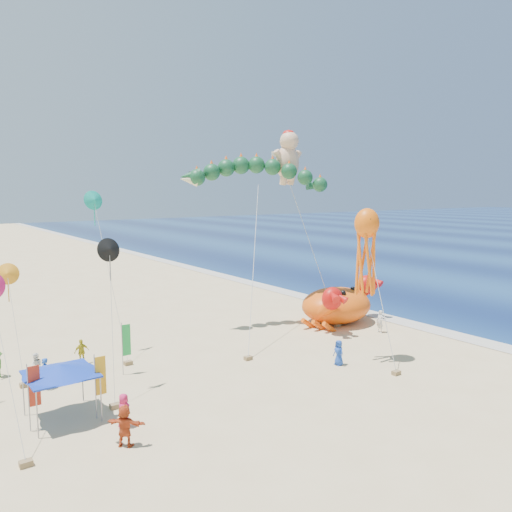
# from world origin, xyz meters

# --- Properties ---
(ground) EXTENTS (320.00, 320.00, 0.00)m
(ground) POSITION_xyz_m (0.00, 0.00, 0.00)
(ground) COLOR #D1B784
(ground) RESTS_ON ground
(foam_strip) EXTENTS (320.00, 320.00, 0.00)m
(foam_strip) POSITION_xyz_m (12.00, 0.00, 0.01)
(foam_strip) COLOR silver
(foam_strip) RESTS_ON ground
(crab_inflatable) EXTENTS (8.40, 6.86, 3.68)m
(crab_inflatable) POSITION_xyz_m (7.35, 3.31, 1.62)
(crab_inflatable) COLOR #E8540C
(crab_inflatable) RESTS_ON ground
(dragon_kite) EXTENTS (11.75, 9.54, 13.25)m
(dragon_kite) POSITION_xyz_m (1.25, 6.40, 11.96)
(dragon_kite) COLOR #114023
(dragon_kite) RESTS_ON ground
(cherub_kite) EXTENTS (3.63, 4.66, 15.82)m
(cherub_kite) POSITION_xyz_m (4.28, 6.17, 13.72)
(cherub_kite) COLOR #E5B38B
(cherub_kite) RESTS_ON ground
(octopus_kite) EXTENTS (1.64, 3.85, 9.88)m
(octopus_kite) POSITION_xyz_m (2.03, -4.33, 7.54)
(octopus_kite) COLOR #FF660D
(octopus_kite) RESTS_ON ground
(canopy_blue) EXTENTS (3.41, 3.41, 2.71)m
(canopy_blue) POSITION_xyz_m (-16.11, -1.44, 2.44)
(canopy_blue) COLOR gray
(canopy_blue) RESTS_ON ground
(feather_flags) EXTENTS (10.36, 5.68, 3.20)m
(feather_flags) POSITION_xyz_m (-16.12, 0.33, 2.01)
(feather_flags) COLOR gray
(feather_flags) RESTS_ON ground
(beachgoers) EXTENTS (26.28, 13.54, 1.85)m
(beachgoers) POSITION_xyz_m (-11.95, -0.16, 0.85)
(beachgoers) COLOR #CA2056
(beachgoers) RESTS_ON ground
(small_kites) EXTENTS (11.11, 12.19, 11.02)m
(small_kites) POSITION_xyz_m (-16.02, 3.17, 7.10)
(small_kites) COLOR black
(small_kites) RESTS_ON ground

